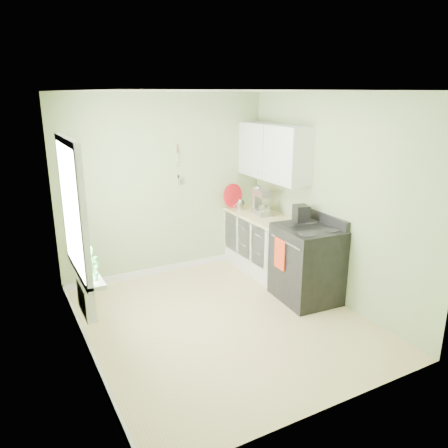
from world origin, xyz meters
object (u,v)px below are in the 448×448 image
stand_mixer (261,203)px  coffee_maker (301,217)px  stove (307,263)px  kettle (240,205)px

stand_mixer → coffee_maker: size_ratio=1.34×
stove → coffee_maker: 0.62m
stand_mixer → coffee_maker: (0.08, -0.85, -0.03)m
stand_mixer → kettle: bearing=111.8°
stove → stand_mixer: (-0.00, 1.13, 0.58)m
stove → kettle: size_ratio=6.55×
stand_mixer → stove: bearing=-89.9°
stove → kettle: 1.59m
stand_mixer → kettle: 0.42m
kettle → stand_mixer: bearing=-68.2°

